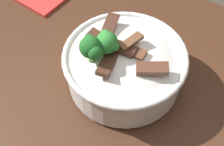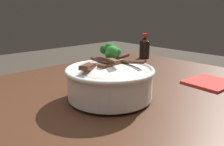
{
  "view_description": "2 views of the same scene",
  "coord_description": "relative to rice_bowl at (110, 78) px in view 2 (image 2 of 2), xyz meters",
  "views": [
    {
      "loc": [
        0.02,
        -0.28,
        1.31
      ],
      "look_at": [
        -0.18,
        0.03,
        0.82
      ],
      "focal_mm": 48.72,
      "sensor_mm": 36.0,
      "label": 1
    },
    {
      "loc": [
        0.24,
        0.5,
        1.01
      ],
      "look_at": [
        -0.2,
        0.04,
        0.83
      ],
      "focal_mm": 35.81,
      "sensor_mm": 36.0,
      "label": 2
    }
  ],
  "objects": [
    {
      "name": "rice_bowl",
      "position": [
        0.0,
        0.0,
        0.0
      ],
      "size": [
        0.25,
        0.25,
        0.15
      ],
      "color": "white",
      "rests_on": "dining_table"
    },
    {
      "name": "soy_sauce_bottle",
      "position": [
        -0.51,
        -0.29,
        -0.0
      ],
      "size": [
        0.05,
        0.05,
        0.13
      ],
      "color": "black",
      "rests_on": "dining_table"
    },
    {
      "name": "folded_napkin",
      "position": [
        -0.35,
        0.14,
        -0.06
      ],
      "size": [
        0.17,
        0.15,
        0.01
      ],
      "primitive_type": "cube",
      "rotation": [
        0.0,
        0.0,
        -0.08
      ],
      "color": "red",
      "rests_on": "dining_table"
    }
  ]
}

